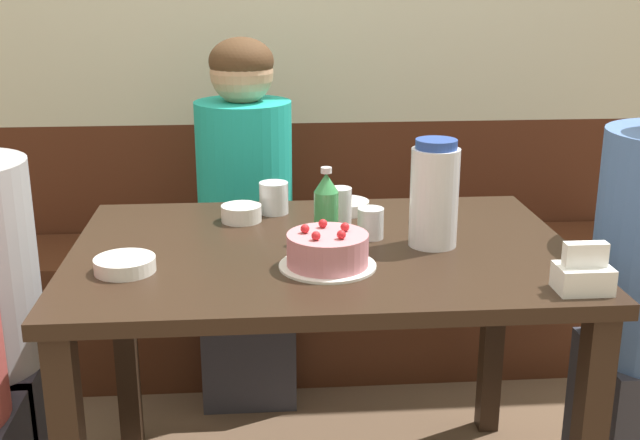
{
  "coord_description": "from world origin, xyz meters",
  "views": [
    {
      "loc": [
        -0.15,
        -1.81,
        1.36
      ],
      "look_at": [
        -0.0,
        0.05,
        0.79
      ],
      "focal_mm": 45.0,
      "sensor_mm": 36.0,
      "label": 1
    }
  ],
  "objects_px": {
    "bench_seat": "(303,305)",
    "soju_bottle": "(326,206)",
    "birthday_cake": "(326,251)",
    "bowl_sauce_shallow": "(433,217)",
    "glass_water_tall": "(371,223)",
    "napkin_holder": "(583,274)",
    "bowl_soup_white": "(125,265)",
    "water_pitcher": "(434,194)",
    "person_grey_tee": "(246,235)",
    "bowl_rice_small": "(241,213)",
    "bowl_side_dish": "(346,206)",
    "glass_shot_small": "(340,207)",
    "glass_tumbler_short": "(274,198)"
  },
  "relations": [
    {
      "from": "bench_seat",
      "to": "soju_bottle",
      "type": "height_order",
      "value": "soju_bottle"
    },
    {
      "from": "birthday_cake",
      "to": "bench_seat",
      "type": "bearing_deg",
      "value": 89.79
    },
    {
      "from": "bowl_sauce_shallow",
      "to": "glass_water_tall",
      "type": "relative_size",
      "value": 1.33
    },
    {
      "from": "glass_water_tall",
      "to": "soju_bottle",
      "type": "bearing_deg",
      "value": -176.44
    },
    {
      "from": "napkin_holder",
      "to": "bowl_soup_white",
      "type": "height_order",
      "value": "napkin_holder"
    },
    {
      "from": "bowl_soup_white",
      "to": "bowl_sauce_shallow",
      "type": "distance_m",
      "value": 0.8
    },
    {
      "from": "water_pitcher",
      "to": "glass_water_tall",
      "type": "height_order",
      "value": "water_pitcher"
    },
    {
      "from": "soju_bottle",
      "to": "bowl_soup_white",
      "type": "xyz_separation_m",
      "value": [
        -0.46,
        -0.18,
        -0.07
      ]
    },
    {
      "from": "water_pitcher",
      "to": "soju_bottle",
      "type": "relative_size",
      "value": 1.41
    },
    {
      "from": "birthday_cake",
      "to": "glass_water_tall",
      "type": "distance_m",
      "value": 0.23
    },
    {
      "from": "birthday_cake",
      "to": "person_grey_tee",
      "type": "distance_m",
      "value": 0.86
    },
    {
      "from": "soju_bottle",
      "to": "glass_water_tall",
      "type": "xyz_separation_m",
      "value": [
        0.11,
        0.01,
        -0.05
      ]
    },
    {
      "from": "bowl_soup_white",
      "to": "bowl_rice_small",
      "type": "relative_size",
      "value": 1.27
    },
    {
      "from": "birthday_cake",
      "to": "bowl_side_dish",
      "type": "xyz_separation_m",
      "value": [
        0.09,
        0.42,
        -0.02
      ]
    },
    {
      "from": "bowl_rice_small",
      "to": "napkin_holder",
      "type": "bearing_deg",
      "value": -37.64
    },
    {
      "from": "water_pitcher",
      "to": "glass_shot_small",
      "type": "relative_size",
      "value": 2.6
    },
    {
      "from": "bowl_soup_white",
      "to": "person_grey_tee",
      "type": "bearing_deg",
      "value": 72.45
    },
    {
      "from": "water_pitcher",
      "to": "bowl_side_dish",
      "type": "distance_m",
      "value": 0.36
    },
    {
      "from": "soju_bottle",
      "to": "bowl_side_dish",
      "type": "height_order",
      "value": "soju_bottle"
    },
    {
      "from": "glass_water_tall",
      "to": "person_grey_tee",
      "type": "xyz_separation_m",
      "value": [
        -0.31,
        0.61,
        -0.22
      ]
    },
    {
      "from": "glass_water_tall",
      "to": "birthday_cake",
      "type": "bearing_deg",
      "value": -123.12
    },
    {
      "from": "napkin_holder",
      "to": "person_grey_tee",
      "type": "xyz_separation_m",
      "value": [
        -0.7,
        0.99,
        -0.22
      ]
    },
    {
      "from": "napkin_holder",
      "to": "person_grey_tee",
      "type": "bearing_deg",
      "value": 125.32
    },
    {
      "from": "bench_seat",
      "to": "napkin_holder",
      "type": "distance_m",
      "value": 1.37
    },
    {
      "from": "water_pitcher",
      "to": "person_grey_tee",
      "type": "height_order",
      "value": "person_grey_tee"
    },
    {
      "from": "napkin_holder",
      "to": "bowl_rice_small",
      "type": "bearing_deg",
      "value": 142.36
    },
    {
      "from": "glass_water_tall",
      "to": "napkin_holder",
      "type": "bearing_deg",
      "value": -44.4
    },
    {
      "from": "birthday_cake",
      "to": "bowl_rice_small",
      "type": "xyz_separation_m",
      "value": [
        -0.19,
        0.36,
        -0.02
      ]
    },
    {
      "from": "napkin_holder",
      "to": "glass_tumbler_short",
      "type": "distance_m",
      "value": 0.87
    },
    {
      "from": "soju_bottle",
      "to": "napkin_holder",
      "type": "distance_m",
      "value": 0.62
    },
    {
      "from": "napkin_holder",
      "to": "bowl_rice_small",
      "type": "height_order",
      "value": "napkin_holder"
    },
    {
      "from": "glass_shot_small",
      "to": "person_grey_tee",
      "type": "height_order",
      "value": "person_grey_tee"
    },
    {
      "from": "bowl_side_dish",
      "to": "water_pitcher",
      "type": "bearing_deg",
      "value": -58.54
    },
    {
      "from": "bowl_soup_white",
      "to": "bowl_side_dish",
      "type": "height_order",
      "value": "same"
    },
    {
      "from": "birthday_cake",
      "to": "bowl_sauce_shallow",
      "type": "distance_m",
      "value": 0.43
    },
    {
      "from": "napkin_holder",
      "to": "glass_shot_small",
      "type": "bearing_deg",
      "value": 132.63
    },
    {
      "from": "bowl_soup_white",
      "to": "bowl_rice_small",
      "type": "distance_m",
      "value": 0.43
    },
    {
      "from": "bowl_rice_small",
      "to": "glass_shot_small",
      "type": "xyz_separation_m",
      "value": [
        0.25,
        -0.05,
        0.03
      ]
    },
    {
      "from": "glass_water_tall",
      "to": "glass_tumbler_short",
      "type": "distance_m",
      "value": 0.33
    },
    {
      "from": "bowl_soup_white",
      "to": "glass_tumbler_short",
      "type": "bearing_deg",
      "value": 51.39
    },
    {
      "from": "birthday_cake",
      "to": "glass_tumbler_short",
      "type": "relative_size",
      "value": 2.54
    },
    {
      "from": "napkin_holder",
      "to": "soju_bottle",
      "type": "bearing_deg",
      "value": 143.21
    },
    {
      "from": "person_grey_tee",
      "to": "water_pitcher",
      "type": "bearing_deg",
      "value": 34.02
    },
    {
      "from": "glass_water_tall",
      "to": "bowl_soup_white",
      "type": "bearing_deg",
      "value": -161.67
    },
    {
      "from": "bench_seat",
      "to": "bowl_sauce_shallow",
      "type": "relative_size",
      "value": 22.97
    },
    {
      "from": "bowl_side_dish",
      "to": "glass_tumbler_short",
      "type": "xyz_separation_m",
      "value": [
        -0.19,
        0.01,
        0.03
      ]
    },
    {
      "from": "bowl_side_dish",
      "to": "glass_tumbler_short",
      "type": "height_order",
      "value": "glass_tumbler_short"
    },
    {
      "from": "bowl_soup_white",
      "to": "bowl_rice_small",
      "type": "xyz_separation_m",
      "value": [
        0.25,
        0.35,
        0.01
      ]
    },
    {
      "from": "bowl_soup_white",
      "to": "glass_water_tall",
      "type": "height_order",
      "value": "glass_water_tall"
    },
    {
      "from": "birthday_cake",
      "to": "water_pitcher",
      "type": "height_order",
      "value": "water_pitcher"
    }
  ]
}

